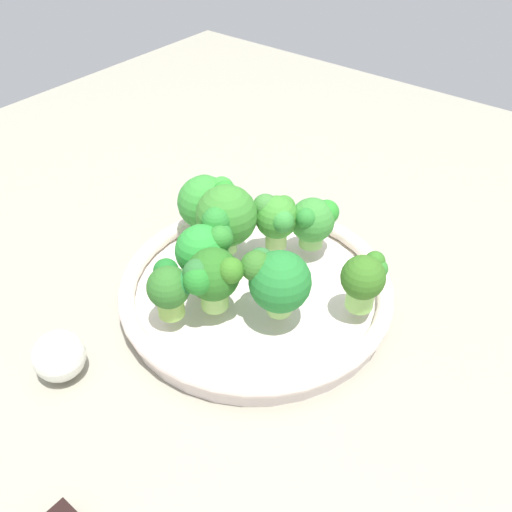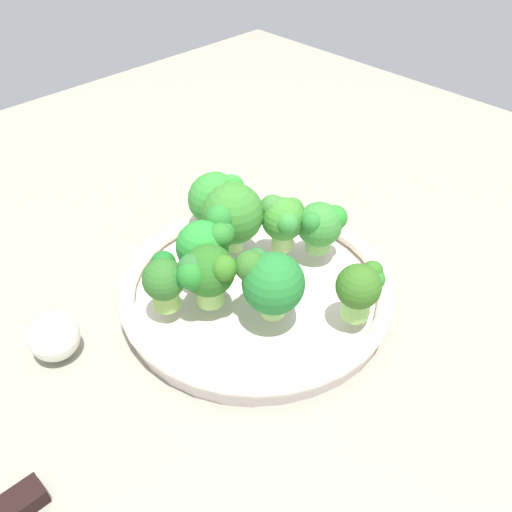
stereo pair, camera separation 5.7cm
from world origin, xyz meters
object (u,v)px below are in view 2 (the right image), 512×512
Objects in this scene: broccoli_floret_0 at (270,281)px; garlic_bulb at (54,337)px; broccoli_floret_3 at (165,279)px; broccoli_floret_4 at (360,288)px; bowl at (256,289)px; broccoli_floret_6 at (205,246)px; broccoli_floret_5 at (321,225)px; broccoli_floret_1 at (283,219)px; broccoli_floret_8 at (231,213)px; broccoli_floret_2 at (206,272)px; broccoli_floret_7 at (216,198)px.

garlic_bulb is (-12.32, -16.36, -4.63)cm from broccoli_floret_0.
broccoli_floret_3 is 18.31cm from broccoli_floret_4.
broccoli_floret_6 is at bearing -140.65° from bowl.
broccoli_floret_5 is 0.86× the size of broccoli_floret_6.
broccoli_floret_4 reaches higher than broccoli_floret_3.
broccoli_floret_1 is 1.30× the size of garlic_bulb.
broccoli_floret_5 is at bearing 71.13° from garlic_bulb.
broccoli_floret_2 is at bearing -57.64° from broccoli_floret_8.
broccoli_floret_5 is at bearing 65.62° from broccoli_floret_6.
broccoli_floret_2 is 14.45cm from broccoli_floret_4.
broccoli_floret_3 is at bearing -132.94° from broccoli_floret_2.
broccoli_floret_1 is at bearing 106.90° from bowl.
bowl is 8.06cm from broccoli_floret_1.
broccoli_floret_2 is (1.12, -11.70, 0.20)cm from broccoli_floret_1.
broccoli_floret_5 is (1.31, 8.38, 4.77)cm from bowl.
broccoli_floret_4 reaches higher than bowl.
broccoli_floret_5 reaches higher than bowl.
broccoli_floret_2 is 0.99× the size of broccoli_floret_6.
broccoli_floret_0 is 8.41cm from broccoli_floret_4.
broccoli_floret_2 is at bearing 60.23° from garlic_bulb.
broccoli_floret_8 is at bearing -133.51° from broccoli_floret_1.
broccoli_floret_7 reaches higher than broccoli_floret_3.
broccoli_floret_4 is at bearing -11.27° from broccoli_floret_1.
broccoli_floret_3 is at bearing -104.96° from broccoli_floret_5.
broccoli_floret_2 reaches higher than garlic_bulb.
broccoli_floret_6 is 5.33cm from broccoli_floret_8.
broccoli_floret_4 is 0.74× the size of broccoli_floret_8.
broccoli_floret_8 is (-4.89, 7.72, 0.64)cm from broccoli_floret_2.
garlic_bulb is at bearing -126.98° from broccoli_floret_0.
broccoli_floret_4 is 15.84cm from broccoli_floret_6.
bowl is at bearing -162.30° from broccoli_floret_4.
broccoli_floret_6 is (-2.22, -9.01, 0.04)cm from broccoli_floret_1.
broccoli_floret_3 is (-2.66, -2.86, -0.79)cm from broccoli_floret_2.
broccoli_floret_2 is at bearing -84.52° from broccoli_floret_1.
broccoli_floret_6 is at bearing 97.03° from broccoli_floret_3.
broccoli_floret_4 is 16.08cm from broccoli_floret_8.
broccoli_floret_5 is at bearing 81.14° from bowl.
broccoli_floret_1 is at bearing 75.75° from garlic_bulb.
broccoli_floret_8 is at bearing -19.26° from broccoli_floret_7.
broccoli_floret_8 reaches higher than broccoli_floret_6.
broccoli_floret_5 is at bearing 40.66° from broccoli_floret_1.
bowl is at bearing -18.48° from broccoli_floret_7.
broccoli_floret_7 reaches higher than broccoli_floret_2.
garlic_bulb is at bearing -96.82° from broccoli_floret_8.
broccoli_floret_7 reaches higher than broccoli_floret_0.
broccoli_floret_6 is 0.84× the size of broccoli_floret_8.
garlic_bulb reaches higher than bowl.
bowl is 4.34× the size of broccoli_floret_2.
broccoli_floret_6 is at bearing 141.19° from broccoli_floret_2.
broccoli_floret_6 is (-8.31, -0.81, -0.03)cm from broccoli_floret_0.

